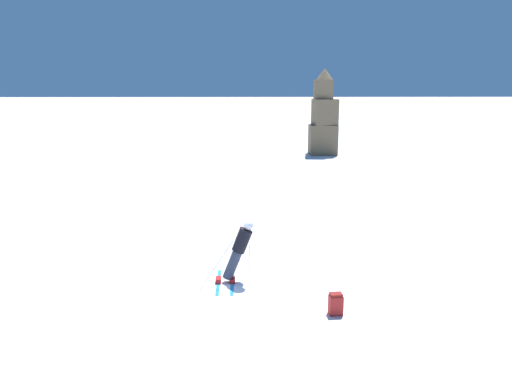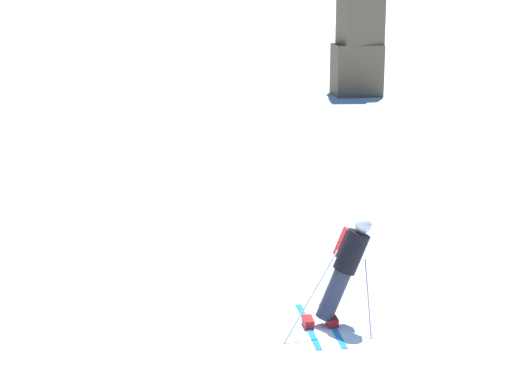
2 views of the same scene
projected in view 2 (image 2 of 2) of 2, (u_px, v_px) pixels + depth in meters
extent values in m
plane|color=white|center=(297.00, 327.00, 12.56)|extent=(300.00, 300.00, 0.00)
cube|color=#1E7AC6|center=(308.00, 326.00, 12.58)|extent=(0.10, 1.66, 0.01)
cube|color=#1E7AC6|center=(332.00, 325.00, 12.62)|extent=(0.10, 1.66, 0.01)
cube|color=#B21919|center=(308.00, 322.00, 12.56)|extent=(0.14, 0.28, 0.12)
cube|color=#B21919|center=(332.00, 321.00, 12.61)|extent=(0.14, 0.28, 0.12)
cylinder|color=#2D3342|center=(333.00, 294.00, 12.50)|extent=(0.53, 0.26, 0.82)
cylinder|color=black|center=(352.00, 252.00, 12.37)|extent=(0.54, 0.34, 0.69)
sphere|color=tan|center=(363.00, 226.00, 12.29)|extent=(0.29, 0.22, 0.28)
sphere|color=silver|center=(363.00, 224.00, 12.28)|extent=(0.33, 0.26, 0.33)
cube|color=#AD231E|center=(348.00, 244.00, 12.61)|extent=(0.42, 0.18, 0.51)
cylinder|color=#B7B7BC|center=(311.00, 296.00, 12.14)|extent=(0.88, 0.54, 1.20)
cylinder|color=#B7B7BC|center=(368.00, 299.00, 12.26)|extent=(0.02, 0.52, 1.03)
cube|color=brown|center=(357.00, 70.00, 34.98)|extent=(1.90, 1.62, 2.08)
cube|color=brown|center=(360.00, 22.00, 34.44)|extent=(1.76, 1.62, 1.78)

